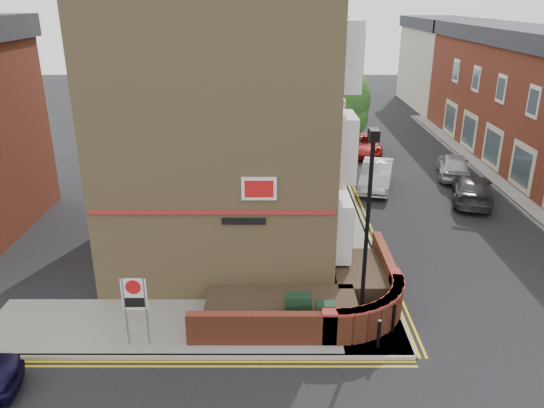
{
  "coord_description": "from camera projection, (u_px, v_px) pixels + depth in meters",
  "views": [
    {
      "loc": [
        -1.08,
        -12.52,
        9.65
      ],
      "look_at": [
        -1.1,
        4.0,
        3.2
      ],
      "focal_mm": 35.0,
      "sensor_mm": 36.0,
      "label": 1
    }
  ],
  "objects": [
    {
      "name": "yellow_lines_side",
      "position": [
        187.0,
        364.0,
        14.94
      ],
      "size": [
        13.0,
        0.28,
        0.01
      ],
      "primitive_type": "cube",
      "color": "gold",
      "rests_on": "ground"
    },
    {
      "name": "utility_cabinet_large",
      "position": [
        298.0,
        312.0,
        16.12
      ],
      "size": [
        0.8,
        0.45,
        1.2
      ],
      "primitive_type": "cube",
      "color": "black",
      "rests_on": "pavement_corner"
    },
    {
      "name": "tree_near",
      "position": [
        334.0,
        103.0,
        26.55
      ],
      "size": [
        3.64,
        3.65,
        6.7
      ],
      "color": "#382B1E",
      "rests_on": "pavement_main"
    },
    {
      "name": "silver_car_near",
      "position": [
        377.0,
        175.0,
        28.54
      ],
      "size": [
        2.66,
        4.71,
        1.47
      ],
      "primitive_type": "imported",
      "rotation": [
        0.0,
        0.0,
        -0.26
      ],
      "color": "silver",
      "rests_on": "ground"
    },
    {
      "name": "ground",
      "position": [
        310.0,
        359.0,
        15.17
      ],
      "size": [
        120.0,
        120.0,
        0.0
      ],
      "primitive_type": "plane",
      "color": "black",
      "rests_on": "ground"
    },
    {
      "name": "red_car_main",
      "position": [
        365.0,
        145.0,
        34.84
      ],
      "size": [
        2.68,
        4.8,
        1.27
      ],
      "primitive_type": "imported",
      "rotation": [
        0.0,
        0.0,
        -0.13
      ],
      "color": "#9C1411",
      "rests_on": "ground"
    },
    {
      "name": "utility_cabinet_small",
      "position": [
        325.0,
        319.0,
        15.86
      ],
      "size": [
        0.55,
        0.4,
        1.1
      ],
      "primitive_type": "cube",
      "color": "black",
      "rests_on": "pavement_corner"
    },
    {
      "name": "kerb_side",
      "position": [
        188.0,
        357.0,
        15.16
      ],
      "size": [
        13.0,
        0.15,
        0.12
      ],
      "primitive_type": "cube",
      "color": "gray",
      "rests_on": "ground"
    },
    {
      "name": "pavement_main",
      "position": [
        327.0,
        179.0,
        30.05
      ],
      "size": [
        2.0,
        32.0,
        0.12
      ],
      "primitive_type": "cube",
      "color": "gray",
      "rests_on": "ground"
    },
    {
      "name": "grey_car_far",
      "position": [
        473.0,
        189.0,
        26.67
      ],
      "size": [
        3.17,
        4.93,
        1.33
      ],
      "primitive_type": "imported",
      "rotation": [
        0.0,
        0.0,
        2.83
      ],
      "color": "#303035",
      "rests_on": "ground"
    },
    {
      "name": "bollard_far",
      "position": [
        394.0,
        318.0,
        16.08
      ],
      "size": [
        0.11,
        0.11,
        0.9
      ],
      "primitive_type": "cylinder",
      "color": "black",
      "rests_on": "pavement_corner"
    },
    {
      "name": "garden_wall",
      "position": [
        305.0,
        311.0,
        17.5
      ],
      "size": [
        6.8,
        6.0,
        1.2
      ],
      "primitive_type": null,
      "color": "brown",
      "rests_on": "ground"
    },
    {
      "name": "yellow_lines_main",
      "position": [
        349.0,
        180.0,
        30.07
      ],
      "size": [
        0.28,
        32.0,
        0.01
      ],
      "primitive_type": "cube",
      "color": "gold",
      "rests_on": "ground"
    },
    {
      "name": "tree_mid",
      "position": [
        321.0,
        72.0,
        33.82
      ],
      "size": [
        4.03,
        4.03,
        7.42
      ],
      "color": "#382B1E",
      "rests_on": "pavement_main"
    },
    {
      "name": "bollard_near",
      "position": [
        379.0,
        334.0,
        15.34
      ],
      "size": [
        0.11,
        0.11,
        0.9
      ],
      "primitive_type": "cylinder",
      "color": "black",
      "rests_on": "pavement_corner"
    },
    {
      "name": "kerb_main_far",
      "position": [
        507.0,
        197.0,
        27.25
      ],
      "size": [
        0.15,
        40.0,
        0.12
      ],
      "primitive_type": "cube",
      "color": "gray",
      "rests_on": "ground"
    },
    {
      "name": "silver_car_far",
      "position": [
        454.0,
        165.0,
        30.26
      ],
      "size": [
        2.58,
        4.41,
        1.41
      ],
      "primitive_type": "imported",
      "rotation": [
        0.0,
        0.0,
        2.91
      ],
      "color": "#ABAFB3",
      "rests_on": "ground"
    },
    {
      "name": "lamppost",
      "position": [
        367.0,
        235.0,
        15.07
      ],
      "size": [
        0.25,
        0.5,
        6.3
      ],
      "color": "black",
      "rests_on": "pavement_corner"
    },
    {
      "name": "kerb_main_near",
      "position": [
        344.0,
        179.0,
        30.05
      ],
      "size": [
        0.15,
        32.0,
        0.12
      ],
      "primitive_type": "cube",
      "color": "gray",
      "rests_on": "ground"
    },
    {
      "name": "zone_sign",
      "position": [
        135.0,
        300.0,
        15.05
      ],
      "size": [
        0.72,
        0.07,
        2.2
      ],
      "color": "slate",
      "rests_on": "pavement_corner"
    },
    {
      "name": "corner_building",
      "position": [
        227.0,
        93.0,
        20.37
      ],
      "size": [
        8.95,
        10.4,
        13.6
      ],
      "color": "#977C50",
      "rests_on": "ground"
    },
    {
      "name": "tree_far",
      "position": [
        312.0,
        63.0,
        41.37
      ],
      "size": [
        3.81,
        3.81,
        7.0
      ],
      "color": "#382B1E",
      "rests_on": "pavement_main"
    },
    {
      "name": "pavement_corner",
      "position": [
        195.0,
        327.0,
        16.55
      ],
      "size": [
        13.0,
        3.0,
        0.12
      ],
      "primitive_type": "cube",
      "color": "gray",
      "rests_on": "ground"
    },
    {
      "name": "traffic_light_assembly",
      "position": [
        322.0,
        102.0,
        37.45
      ],
      "size": [
        0.2,
        0.16,
        4.2
      ],
      "color": "black",
      "rests_on": "pavement_main"
    },
    {
      "name": "far_terrace_cream",
      "position": [
        441.0,
        62.0,
        49.08
      ],
      "size": [
        5.4,
        12.4,
        8.0
      ],
      "color": "#BEB99D",
      "rests_on": "ground"
    }
  ]
}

